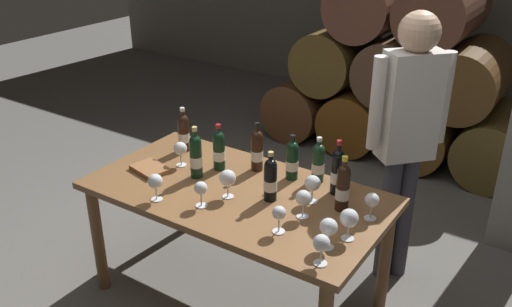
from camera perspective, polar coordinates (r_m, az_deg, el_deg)
name	(u,v)px	position (r m, az deg, el deg)	size (l,w,h in m)	color
ground_plane	(238,297)	(3.51, -1.86, -14.74)	(14.00, 14.00, 0.00)	#66635E
barrel_stack	(398,80)	(5.27, 14.67, 7.50)	(2.49, 0.90, 1.69)	brown
dining_table	(237,204)	(3.13, -2.03, -5.31)	(1.70, 0.90, 0.76)	brown
wine_bottle_0	(257,150)	(3.25, 0.11, 0.39)	(0.07, 0.07, 0.31)	black
wine_bottle_1	(270,179)	(2.93, 1.52, -2.70)	(0.07, 0.07, 0.29)	black
wine_bottle_2	(184,132)	(3.54, -7.58, 2.23)	(0.07, 0.07, 0.30)	black
wine_bottle_3	(219,150)	(3.27, -3.89, 0.38)	(0.07, 0.07, 0.29)	black
wine_bottle_4	(196,156)	(3.18, -6.31, -0.24)	(0.07, 0.07, 0.32)	black
wine_bottle_5	(343,187)	(2.87, 9.07, -3.49)	(0.07, 0.07, 0.31)	black
wine_bottle_6	(292,160)	(3.16, 3.80, -0.67)	(0.07, 0.07, 0.28)	black
wine_bottle_7	(318,162)	(3.14, 6.52, -0.93)	(0.07, 0.07, 0.28)	#19381E
wine_bottle_8	(338,171)	(3.02, 8.52, -1.82)	(0.07, 0.07, 0.32)	black
wine_glass_0	(321,244)	(2.46, 6.86, -9.36)	(0.08, 0.08, 0.15)	white
wine_glass_1	(155,182)	(2.98, -10.48, -2.95)	(0.08, 0.08, 0.15)	white
wine_glass_2	(201,189)	(2.89, -5.80, -3.72)	(0.07, 0.07, 0.15)	white
wine_glass_3	(303,199)	(2.79, 4.96, -4.71)	(0.08, 0.08, 0.15)	white
wine_glass_4	(328,228)	(2.57, 7.59, -7.70)	(0.09, 0.09, 0.16)	white
wine_glass_5	(180,149)	(3.34, -7.91, 0.45)	(0.08, 0.08, 0.16)	white
wine_glass_6	(228,178)	(2.96, -2.99, -2.62)	(0.09, 0.09, 0.16)	white
wine_glass_7	(313,184)	(2.93, 5.93, -3.16)	(0.09, 0.09, 0.16)	white
wine_glass_8	(372,201)	(2.83, 12.02, -4.87)	(0.07, 0.07, 0.15)	white
wine_glass_9	(349,219)	(2.64, 9.71, -6.73)	(0.09, 0.09, 0.16)	white
wine_glass_10	(279,214)	(2.67, 2.42, -6.34)	(0.07, 0.07, 0.14)	white
tasting_notebook	(150,169)	(3.34, -11.01, -1.59)	(0.22, 0.16, 0.03)	#936038
sommelier_presenting	(407,127)	(3.30, 15.53, 2.68)	(0.36, 0.38, 1.72)	#383842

